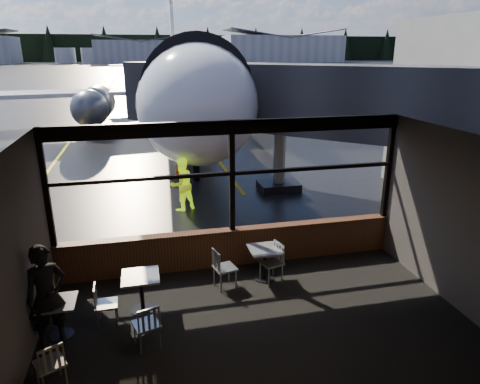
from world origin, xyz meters
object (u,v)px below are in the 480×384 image
object	(u,v)px
cafe_table_left	(60,319)
cone_wing	(97,131)
cafe_table_mid	(142,293)
airliner	(178,35)
chair_near_e	(271,263)
jet_bridge	(298,126)
ground_crew	(182,184)
chair_near_w	(225,268)
cone_extra	(179,168)
chair_mid_s	(146,325)
chair_mid_w	(107,305)
cafe_table_near	(265,264)
cone_nose	(185,169)
chair_left_s	(50,364)
passenger	(47,296)

from	to	relation	value
cafe_table_left	cone_wing	distance (m)	20.33
cafe_table_mid	airliner	bearing A→B (deg)	82.35
airliner	chair_near_e	distance (m)	21.83
cafe_table_left	jet_bridge	bearing A→B (deg)	46.10
airliner	ground_crew	bearing A→B (deg)	-92.46
chair_near_e	chair_near_w	world-z (taller)	chair_near_w
cafe_table_left	cone_extra	distance (m)	10.86
chair_mid_s	airliner	bearing A→B (deg)	66.23
jet_bridge	chair_mid_w	distance (m)	9.89
airliner	cafe_table_mid	distance (m)	22.54
cafe_table_near	cone_nose	size ratio (longest dim) A/B	1.49
cafe_table_near	chair_near_e	xyz separation A→B (m)	(0.11, -0.14, 0.08)
cone_extra	cafe_table_mid	bearing A→B (deg)	-99.21
chair_left_s	cone_extra	world-z (taller)	chair_left_s
airliner	cafe_table_near	bearing A→B (deg)	-87.44
cafe_table_left	chair_left_s	size ratio (longest dim) A/B	0.83
cafe_table_near	chair_left_s	distance (m)	4.76
chair_left_s	chair_mid_w	bearing A→B (deg)	37.00
cafe_table_near	passenger	size ratio (longest dim) A/B	0.40
chair_mid_w	cone_nose	distance (m)	10.26
cafe_table_mid	cone_wing	xyz separation A→B (m)	(-2.47, 19.83, -0.15)
chair_near_e	chair_left_s	bearing A→B (deg)	102.03
cafe_table_left	cafe_table_near	bearing A→B (deg)	15.25
chair_mid_s	ground_crew	size ratio (longest dim) A/B	0.51
jet_bridge	chair_near_e	size ratio (longest dim) A/B	11.60
passenger	cone_nose	bearing A→B (deg)	48.62
cafe_table_near	cafe_table_mid	world-z (taller)	cafe_table_mid
jet_bridge	cafe_table_near	size ratio (longest dim) A/B	14.07
chair_mid_w	passenger	xyz separation A→B (m)	(-0.91, -0.35, 0.52)
passenger	cone_wing	world-z (taller)	passenger
cafe_table_left	chair_near_w	world-z (taller)	chair_near_w
chair_left_s	cone_wing	distance (m)	21.63
chair_near_w	cafe_table_mid	bearing A→B (deg)	-88.60
jet_bridge	passenger	xyz separation A→B (m)	(-7.30, -7.65, -1.39)
jet_bridge	cone_extra	xyz separation A→B (m)	(-4.13, 2.94, -2.09)
cafe_table_left	cone_wing	xyz separation A→B (m)	(-1.01, 20.31, -0.11)
chair_near_e	passenger	xyz separation A→B (m)	(-4.38, -1.17, 0.48)
chair_near_w	chair_mid_s	size ratio (longest dim) A/B	1.06
chair_near_w	passenger	distance (m)	3.54
cone_extra	cafe_table_left	bearing A→B (deg)	-106.40
airliner	chair_left_s	xyz separation A→B (m)	(-4.29, -23.45, -5.43)
jet_bridge	cafe_table_near	distance (m)	7.30
airliner	chair_near_w	xyz separation A→B (m)	(-1.14, -21.18, -5.39)
cone_extra	cone_wing	bearing A→B (deg)	112.41
ground_crew	cone_wing	size ratio (longest dim) A/B	3.51
airliner	cafe_table_near	world-z (taller)	airliner
chair_near_e	cone_extra	bearing A→B (deg)	-9.26
cone_wing	cone_extra	size ratio (longest dim) A/B	0.99
passenger	airliner	bearing A→B (deg)	55.62
cafe_table_near	passenger	world-z (taller)	passenger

